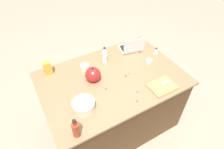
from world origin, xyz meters
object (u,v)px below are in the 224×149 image
bottle_vinegar (105,56)px  kitchen_timer (156,51)px  kettle (93,75)px  candy_bag (48,68)px  ramekin_medium (149,61)px  laptop (132,47)px  mixing_bowl_large (84,105)px  bottle_soy (76,129)px  ramekin_small (85,67)px  butter_stick_left (165,83)px  cutting_board (162,86)px

bottle_vinegar → kitchen_timer: (-0.70, 0.17, -0.05)m
bottle_vinegar → kitchen_timer: bottle_vinegar is taller
kettle → candy_bag: (0.42, -0.37, 0.01)m
ramekin_medium → kitchen_timer: (-0.21, -0.12, 0.02)m
laptop → bottle_vinegar: 0.45m
mixing_bowl_large → ramekin_medium: 1.06m
bottle_soy → ramekin_small: (-0.43, -0.79, -0.06)m
kettle → butter_stick_left: (-0.66, 0.49, -0.04)m
ramekin_small → ramekin_medium: (-0.77, 0.30, -0.01)m
bottle_vinegar → ramekin_medium: size_ratio=2.84×
ramekin_small → kitchen_timer: 0.99m
kettle → ramekin_medium: size_ratio=2.74×
kettle → laptop: bearing=-159.3°
ramekin_small → bottle_vinegar: bearing=179.3°
bottle_vinegar → ramekin_small: bearing=-0.7°
laptop → bottle_soy: size_ratio=1.58×
mixing_bowl_large → ramekin_small: 0.62m
mixing_bowl_large → kitchen_timer: size_ratio=3.01×
bottle_vinegar → kettle: (0.28, 0.23, -0.01)m
mixing_bowl_large → bottle_soy: (0.17, 0.24, 0.03)m
bottle_vinegar → butter_stick_left: bottle_vinegar is taller
bottle_soy → kitchen_timer: bottle_soy is taller
candy_bag → kitchen_timer: bearing=167.4°
ramekin_small → laptop: bearing=-176.9°
butter_stick_left → ramekin_medium: 0.44m
cutting_board → kettle: bearing=-37.9°
mixing_bowl_large → bottle_vinegar: bottle_vinegar is taller
bottle_soy → bottle_vinegar: 1.06m
laptop → butter_stick_left: size_ratio=3.14×
butter_stick_left → ramekin_medium: butter_stick_left is taller
bottle_vinegar → ramekin_medium: (-0.49, 0.29, -0.07)m
kettle → ramekin_small: size_ratio=1.94×
bottle_soy → bottle_vinegar: size_ratio=0.99×
kettle → kitchen_timer: (-0.98, -0.05, -0.04)m
butter_stick_left → candy_bag: bearing=-38.3°
ramekin_small → kettle: bearing=90.7°
bottle_soy → ramekin_medium: 1.30m
butter_stick_left → ramekin_small: 0.98m
laptop → bottle_vinegar: size_ratio=1.56×
cutting_board → butter_stick_left: size_ratio=2.73×
mixing_bowl_large → bottle_vinegar: 0.77m
cutting_board → candy_bag: size_ratio=1.76×
bottle_soy → cutting_board: 1.06m
bottle_vinegar → ramekin_medium: bearing=149.0°
butter_stick_left → kettle: bearing=-36.3°
kitchen_timer → candy_bag: 1.43m
mixing_bowl_large → butter_stick_left: size_ratio=2.11×
kitchen_timer → cutting_board: bearing=57.1°
butter_stick_left → bottle_vinegar: bearing=-61.7°
bottle_vinegar → candy_bag: 0.71m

